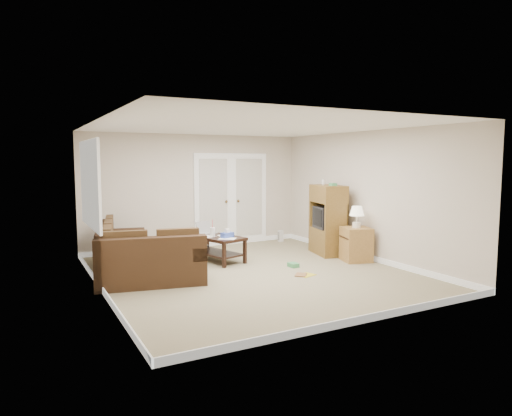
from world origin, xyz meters
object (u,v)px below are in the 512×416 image
sectional_sofa (134,257)px  coffee_table (215,247)px  tv_armoire (328,219)px  side_cabinet (356,241)px

sectional_sofa → coffee_table: bearing=25.1°
tv_armoire → side_cabinet: size_ratio=1.44×
sectional_sofa → tv_armoire: size_ratio=1.84×
sectional_sofa → tv_armoire: (3.95, -0.10, 0.41)m
coffee_table → side_cabinet: bearing=-45.4°
tv_armoire → side_cabinet: 0.88m
coffee_table → tv_armoire: 2.41m
side_cabinet → coffee_table: bearing=167.7°
tv_armoire → coffee_table: bearing=-178.9°
sectional_sofa → coffee_table: size_ratio=2.13×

